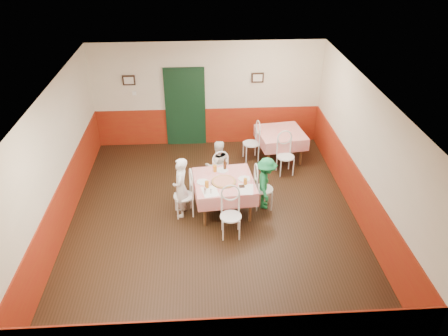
{
  "coord_description": "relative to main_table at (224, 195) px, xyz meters",
  "views": [
    {
      "loc": [
        -0.24,
        -7.37,
        5.56
      ],
      "look_at": [
        0.23,
        0.26,
        1.05
      ],
      "focal_mm": 35.0,
      "sensor_mm": 36.0,
      "label": 1
    }
  ],
  "objects": [
    {
      "name": "wainscot_right",
      "position": [
        2.75,
        -0.26,
        0.12
      ],
      "size": [
        0.03,
        7.0,
        1.0
      ],
      "primitive_type": "cube",
      "color": "maroon",
      "rests_on": "ground"
    },
    {
      "name": "chair_near",
      "position": [
        0.08,
        -0.85,
        0.08
      ],
      "size": [
        0.43,
        0.43,
        0.9
      ],
      "primitive_type": null,
      "rotation": [
        0.0,
        0.0,
        -0.01
      ],
      "color": "white",
      "rests_on": "ground"
    },
    {
      "name": "chair_second_a",
      "position": [
        0.83,
        2.2,
        0.08
      ],
      "size": [
        0.47,
        0.47,
        0.9
      ],
      "primitive_type": null,
      "rotation": [
        0.0,
        0.0,
        -1.44
      ],
      "color": "white",
      "rests_on": "ground"
    },
    {
      "name": "diner_far",
      "position": [
        -0.09,
        0.9,
        0.22
      ],
      "size": [
        0.66,
        0.57,
        1.2
      ],
      "primitive_type": "imported",
      "rotation": [
        0.0,
        0.0,
        3.35
      ],
      "color": "gray",
      "rests_on": "ground"
    },
    {
      "name": "picture_left",
      "position": [
        -2.23,
        3.19,
        1.48
      ],
      "size": [
        0.32,
        0.03,
        0.26
      ],
      "primitive_type": "cube",
      "color": "black",
      "rests_on": "back_wall"
    },
    {
      "name": "right_wall",
      "position": [
        2.77,
        -0.26,
        1.02
      ],
      "size": [
        0.1,
        7.0,
        2.8
      ],
      "primitive_type": "cube",
      "color": "beige",
      "rests_on": "ground"
    },
    {
      "name": "chair_far",
      "position": [
        -0.08,
        0.85,
        0.08
      ],
      "size": [
        0.51,
        0.51,
        0.9
      ],
      "primitive_type": null,
      "rotation": [
        0.0,
        0.0,
        3.4
      ],
      "color": "white",
      "rests_on": "ground"
    },
    {
      "name": "floor",
      "position": [
        -0.23,
        -0.26,
        -0.38
      ],
      "size": [
        7.0,
        7.0,
        0.0
      ],
      "primitive_type": "plane",
      "color": "black",
      "rests_on": "ground"
    },
    {
      "name": "wainscot_back",
      "position": [
        -0.23,
        3.22,
        0.12
      ],
      "size": [
        6.0,
        0.03,
        1.0
      ],
      "primitive_type": "cube",
      "color": "maroon",
      "rests_on": "ground"
    },
    {
      "name": "plate_far",
      "position": [
        -0.01,
        0.39,
        0.39
      ],
      "size": [
        0.27,
        0.27,
        0.01
      ],
      "primitive_type": "cylinder",
      "rotation": [
        0.0,
        0.0,
        0.09
      ],
      "color": "white",
      "rests_on": "main_table"
    },
    {
      "name": "glass_b",
      "position": [
        0.42,
        -0.19,
        0.45
      ],
      "size": [
        0.08,
        0.08,
        0.14
      ],
      "primitive_type": "cylinder",
      "rotation": [
        0.0,
        0.0,
        0.09
      ],
      "color": "#BF7219",
      "rests_on": "main_table"
    },
    {
      "name": "main_table",
      "position": [
        0.0,
        0.0,
        0.0
      ],
      "size": [
        1.33,
        1.33,
        0.77
      ],
      "primitive_type": "cube",
      "rotation": [
        0.0,
        0.0,
        0.09
      ],
      "color": "red",
      "rests_on": "ground"
    },
    {
      "name": "menu_left",
      "position": [
        -0.31,
        -0.41,
        0.39
      ],
      "size": [
        0.38,
        0.46,
        0.0
      ],
      "primitive_type": "cube",
      "rotation": [
        0.0,
        0.0,
        0.23
      ],
      "color": "white",
      "rests_on": "main_table"
    },
    {
      "name": "second_table",
      "position": [
        1.58,
        2.2,
        0.0
      ],
      "size": [
        1.26,
        1.26,
        0.77
      ],
      "primitive_type": "cube",
      "rotation": [
        0.0,
        0.0,
        0.13
      ],
      "color": "red",
      "rests_on": "ground"
    },
    {
      "name": "shaker_b",
      "position": [
        -0.29,
        -0.47,
        0.43
      ],
      "size": [
        0.04,
        0.04,
        0.09
      ],
      "primitive_type": "cylinder",
      "rotation": [
        0.0,
        0.0,
        0.09
      ],
      "color": "silver",
      "rests_on": "main_table"
    },
    {
      "name": "left_wall",
      "position": [
        -3.23,
        -0.26,
        1.02
      ],
      "size": [
        0.1,
        7.0,
        2.8
      ],
      "primitive_type": "cube",
      "color": "beige",
      "rests_on": "ground"
    },
    {
      "name": "shaker_a",
      "position": [
        -0.41,
        -0.48,
        0.43
      ],
      "size": [
        0.04,
        0.04,
        0.09
      ],
      "primitive_type": "cylinder",
      "rotation": [
        0.0,
        0.0,
        0.09
      ],
      "color": "silver",
      "rests_on": "main_table"
    },
    {
      "name": "diner_right",
      "position": [
        0.9,
        0.09,
        0.22
      ],
      "size": [
        0.55,
        0.82,
        1.18
      ],
      "primitive_type": "imported",
      "rotation": [
        0.0,
        0.0,
        1.41
      ],
      "color": "gray",
      "rests_on": "ground"
    },
    {
      "name": "picture_right",
      "position": [
        1.07,
        3.19,
        1.48
      ],
      "size": [
        0.32,
        0.03,
        0.26
      ],
      "primitive_type": "cube",
      "color": "black",
      "rests_on": "back_wall"
    },
    {
      "name": "wallet",
      "position": [
        0.34,
        -0.28,
        0.4
      ],
      "size": [
        0.12,
        0.1,
        0.02
      ],
      "primitive_type": "cube",
      "rotation": [
        0.0,
        0.0,
        0.09
      ],
      "color": "black",
      "rests_on": "main_table"
    },
    {
      "name": "chair_left",
      "position": [
        -0.85,
        -0.08,
        0.08
      ],
      "size": [
        0.48,
        0.48,
        0.9
      ],
      "primitive_type": null,
      "rotation": [
        0.0,
        0.0,
        -1.4
      ],
      "color": "white",
      "rests_on": "ground"
    },
    {
      "name": "thermostat",
      "position": [
        -2.13,
        3.19,
        1.12
      ],
      "size": [
        0.1,
        0.03,
        0.1
      ],
      "primitive_type": "cube",
      "color": "white",
      "rests_on": "back_wall"
    },
    {
      "name": "chair_second_b",
      "position": [
        1.58,
        1.45,
        0.08
      ],
      "size": [
        0.47,
        0.47,
        0.9
      ],
      "primitive_type": null,
      "rotation": [
        0.0,
        0.0,
        0.13
      ],
      "color": "white",
      "rests_on": "ground"
    },
    {
      "name": "menu_right",
      "position": [
        0.41,
        -0.37,
        0.39
      ],
      "size": [
        0.34,
        0.43,
        0.0
      ],
      "primitive_type": "cube",
      "rotation": [
        0.0,
        0.0,
        -0.11
      ],
      "color": "white",
      "rests_on": "main_table"
    },
    {
      "name": "diner_left",
      "position": [
        -0.9,
        -0.09,
        0.29
      ],
      "size": [
        0.37,
        0.52,
        1.33
      ],
      "primitive_type": "imported",
      "rotation": [
        0.0,
        0.0,
        -1.68
      ],
      "color": "gray",
      "rests_on": "ground"
    },
    {
      "name": "glass_c",
      "position": [
        -0.17,
        0.36,
        0.46
      ],
      "size": [
        0.09,
        0.09,
        0.15
      ],
      "primitive_type": "cylinder",
      "rotation": [
        0.0,
        0.0,
        0.09
      ],
      "color": "#BF7219",
      "rests_on": "main_table"
    },
    {
      "name": "wainscot_left",
      "position": [
        -3.22,
        -0.26,
        0.12
      ],
      "size": [
        0.03,
        7.0,
        1.0
      ],
      "primitive_type": "cube",
      "color": "maroon",
      "rests_on": "ground"
    },
    {
      "name": "chair_right",
      "position": [
        0.85,
        0.08,
        0.08
      ],
      "size": [
        0.44,
        0.44,
        0.9
      ],
      "primitive_type": null,
      "rotation": [
        0.0,
        0.0,
        1.62
      ],
      "color": "white",
      "rests_on": "ground"
    },
    {
      "name": "pizza",
      "position": [
        -0.01,
        -0.08,
        0.4
      ],
      "size": [
        0.54,
        0.54,
        0.03
      ],
      "primitive_type": "cylinder",
      "rotation": [
        0.0,
        0.0,
        0.09
      ],
      "color": "#B74723",
      "rests_on": "main_table"
    },
    {
      "name": "beer_bottle",
      "position": [
        0.04,
        0.43,
        0.5
      ],
      "size": [
        0.07,
        0.07,
        0.23
      ],
      "primitive_type": "cylinder",
      "rotation": [
        0.0,
        0.0,
        0.09
      ],
      "color": "#381C0A",
      "rests_on": "main_table"
    },
    {
      "name": "front_wall",
      "position": [
        -0.23,
        -3.76,
        1.02
      ],
      "size": [
        6.0,
        0.1,
        2.8
      ],
      "primitive_type": "cube",
      "color": "beige",
      "rests_on": "ground"
    },
    {
      "name": "door",
      "position": [
        -0.83,
        3.19,
        0.68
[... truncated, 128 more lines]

